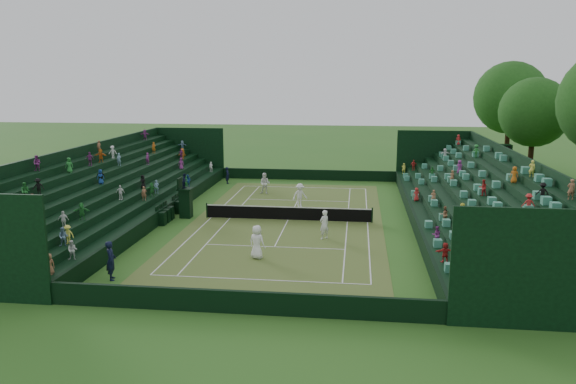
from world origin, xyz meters
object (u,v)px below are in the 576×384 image
Objects in this scene: umpire_chair at (185,199)px; player_near_west at (257,242)px; player_far_west at (265,183)px; player_far_east at (300,195)px; tennis_net at (288,213)px; player_near_east at (324,225)px.

umpire_chair is 10.77m from player_near_west.
player_near_west is at bearing -76.11° from player_far_west.
umpire_chair is 8.78m from player_far_east.
umpire_chair is at bearing -179.14° from tennis_net.
player_near_west is 1.03× the size of player_near_east.
player_far_west is (4.21, 8.86, -0.45)m from umpire_chair.
player_near_east is 14.34m from player_far_west.
tennis_net is 8.62m from player_near_west.
player_far_east is at bearing -47.16° from player_far_west.
umpire_chair is 10.92m from player_near_east.
umpire_chair reaches higher than tennis_net.
umpire_chair is at bearing 179.89° from player_far_east.
umpire_chair is at bearing -31.89° from player_near_west.
player_near_west is (-0.64, -8.58, 0.41)m from tennis_net.
player_near_west is 5.44m from player_near_east.
player_near_west is at bearing -51.93° from umpire_chair.
player_far_west is at bearing 109.33° from tennis_net.
umpire_chair reaches higher than player_near_east.
player_near_east is 1.00× the size of player_far_east.
umpire_chair is 9.82m from player_far_west.
player_far_east is at bearing -74.63° from player_near_west.
tennis_net is at bearing -97.66° from player_near_east.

